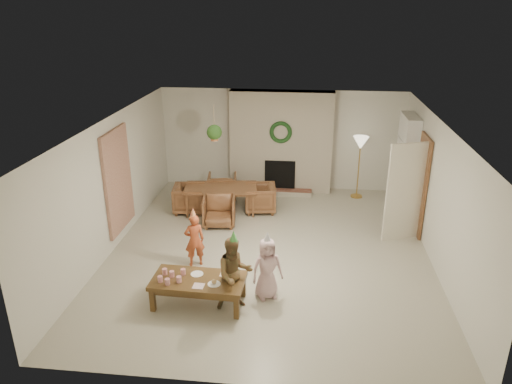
# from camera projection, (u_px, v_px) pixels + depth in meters

# --- Properties ---
(floor) EXTENTS (7.00, 7.00, 0.00)m
(floor) POSITION_uv_depth(u_px,v_px,m) (269.00, 251.00, 9.23)
(floor) COLOR #B7B29E
(floor) RESTS_ON ground
(ceiling) EXTENTS (7.00, 7.00, 0.00)m
(ceiling) POSITION_uv_depth(u_px,v_px,m) (271.00, 123.00, 8.31)
(ceiling) COLOR white
(ceiling) RESTS_ON wall_back
(wall_back) EXTENTS (7.00, 0.00, 7.00)m
(wall_back) POSITION_uv_depth(u_px,v_px,m) (282.00, 140.00, 12.01)
(wall_back) COLOR silver
(wall_back) RESTS_ON floor
(wall_front) EXTENTS (7.00, 0.00, 7.00)m
(wall_front) POSITION_uv_depth(u_px,v_px,m) (245.00, 301.00, 5.54)
(wall_front) COLOR silver
(wall_front) RESTS_ON floor
(wall_left) EXTENTS (0.00, 7.00, 7.00)m
(wall_left) POSITION_uv_depth(u_px,v_px,m) (112.00, 184.00, 9.08)
(wall_left) COLOR silver
(wall_left) RESTS_ON floor
(wall_right) EXTENTS (0.00, 7.00, 7.00)m
(wall_right) POSITION_uv_depth(u_px,v_px,m) (439.00, 197.00, 8.47)
(wall_right) COLOR silver
(wall_right) RESTS_ON floor
(fireplace_mass) EXTENTS (2.50, 0.40, 2.50)m
(fireplace_mass) POSITION_uv_depth(u_px,v_px,m) (281.00, 142.00, 11.82)
(fireplace_mass) COLOR #511C15
(fireplace_mass) RESTS_ON floor
(fireplace_hearth) EXTENTS (1.60, 0.30, 0.12)m
(fireplace_hearth) POSITION_uv_depth(u_px,v_px,m) (279.00, 192.00, 11.94)
(fireplace_hearth) COLOR maroon
(fireplace_hearth) RESTS_ON floor
(fireplace_firebox) EXTENTS (0.75, 0.12, 0.75)m
(fireplace_firebox) POSITION_uv_depth(u_px,v_px,m) (280.00, 175.00, 11.95)
(fireplace_firebox) COLOR black
(fireplace_firebox) RESTS_ON floor
(fireplace_wreath) EXTENTS (0.54, 0.10, 0.54)m
(fireplace_wreath) POSITION_uv_depth(u_px,v_px,m) (281.00, 132.00, 11.50)
(fireplace_wreath) COLOR #173E19
(fireplace_wreath) RESTS_ON fireplace_mass
(floor_lamp_base) EXTENTS (0.28, 0.28, 0.03)m
(floor_lamp_base) POSITION_uv_depth(u_px,v_px,m) (356.00, 196.00, 11.81)
(floor_lamp_base) COLOR gold
(floor_lamp_base) RESTS_ON floor
(floor_lamp_post) EXTENTS (0.03, 0.03, 1.37)m
(floor_lamp_post) POSITION_uv_depth(u_px,v_px,m) (359.00, 169.00, 11.55)
(floor_lamp_post) COLOR gold
(floor_lamp_post) RESTS_ON floor
(floor_lamp_shade) EXTENTS (0.37, 0.37, 0.30)m
(floor_lamp_shade) POSITION_uv_depth(u_px,v_px,m) (361.00, 143.00, 11.31)
(floor_lamp_shade) COLOR beige
(floor_lamp_shade) RESTS_ON floor_lamp_post
(bookshelf_carcass) EXTENTS (0.30, 1.00, 2.20)m
(bookshelf_carcass) POSITION_uv_depth(u_px,v_px,m) (406.00, 164.00, 10.66)
(bookshelf_carcass) COLOR white
(bookshelf_carcass) RESTS_ON floor
(bookshelf_shelf_a) EXTENTS (0.30, 0.92, 0.03)m
(bookshelf_shelf_a) POSITION_uv_depth(u_px,v_px,m) (402.00, 191.00, 10.90)
(bookshelf_shelf_a) COLOR white
(bookshelf_shelf_a) RESTS_ON bookshelf_carcass
(bookshelf_shelf_b) EXTENTS (0.30, 0.92, 0.03)m
(bookshelf_shelf_b) POSITION_uv_depth(u_px,v_px,m) (404.00, 175.00, 10.76)
(bookshelf_shelf_b) COLOR white
(bookshelf_shelf_b) RESTS_ON bookshelf_carcass
(bookshelf_shelf_c) EXTENTS (0.30, 0.92, 0.03)m
(bookshelf_shelf_c) POSITION_uv_depth(u_px,v_px,m) (406.00, 158.00, 10.61)
(bookshelf_shelf_c) COLOR white
(bookshelf_shelf_c) RESTS_ON bookshelf_carcass
(bookshelf_shelf_d) EXTENTS (0.30, 0.92, 0.03)m
(bookshelf_shelf_d) POSITION_uv_depth(u_px,v_px,m) (408.00, 140.00, 10.46)
(bookshelf_shelf_d) COLOR white
(bookshelf_shelf_d) RESTS_ON bookshelf_carcass
(books_row_lower) EXTENTS (0.20, 0.40, 0.24)m
(books_row_lower) POSITION_uv_depth(u_px,v_px,m) (402.00, 188.00, 10.72)
(books_row_lower) COLOR maroon
(books_row_lower) RESTS_ON bookshelf_shelf_a
(books_row_mid) EXTENTS (0.20, 0.44, 0.24)m
(books_row_mid) POSITION_uv_depth(u_px,v_px,m) (403.00, 168.00, 10.75)
(books_row_mid) COLOR #225A7F
(books_row_mid) RESTS_ON bookshelf_shelf_b
(books_row_upper) EXTENTS (0.20, 0.36, 0.22)m
(books_row_upper) POSITION_uv_depth(u_px,v_px,m) (406.00, 154.00, 10.47)
(books_row_upper) COLOR gold
(books_row_upper) RESTS_ON bookshelf_shelf_c
(door_frame) EXTENTS (0.05, 0.86, 2.04)m
(door_frame) POSITION_uv_depth(u_px,v_px,m) (421.00, 185.00, 9.66)
(door_frame) COLOR brown
(door_frame) RESTS_ON floor
(door_leaf) EXTENTS (0.77, 0.32, 2.00)m
(door_leaf) POSITION_uv_depth(u_px,v_px,m) (405.00, 192.00, 9.36)
(door_leaf) COLOR beige
(door_leaf) RESTS_ON floor
(curtain_panel) EXTENTS (0.06, 1.20, 2.00)m
(curtain_panel) POSITION_uv_depth(u_px,v_px,m) (118.00, 181.00, 9.26)
(curtain_panel) COLOR tan
(curtain_panel) RESTS_ON wall_left
(dining_table) EXTENTS (1.72, 1.10, 0.57)m
(dining_table) POSITION_uv_depth(u_px,v_px,m) (221.00, 200.00, 10.89)
(dining_table) COLOR brown
(dining_table) RESTS_ON floor
(dining_chair_near) EXTENTS (0.75, 0.77, 0.63)m
(dining_chair_near) POSITION_uv_depth(u_px,v_px,m) (219.00, 211.00, 10.22)
(dining_chair_near) COLOR brown
(dining_chair_near) RESTS_ON floor
(dining_chair_far) EXTENTS (0.75, 0.77, 0.63)m
(dining_chair_far) POSITION_uv_depth(u_px,v_px,m) (222.00, 187.00, 11.54)
(dining_chair_far) COLOR brown
(dining_chair_far) RESTS_ON floor
(dining_chair_left) EXTENTS (0.77, 0.75, 0.63)m
(dining_chair_left) POSITION_uv_depth(u_px,v_px,m) (189.00, 199.00, 10.87)
(dining_chair_left) COLOR brown
(dining_chair_left) RESTS_ON floor
(dining_chair_right) EXTENTS (0.77, 0.75, 0.63)m
(dining_chair_right) POSITION_uv_depth(u_px,v_px,m) (260.00, 198.00, 10.89)
(dining_chair_right) COLOR brown
(dining_chair_right) RESTS_ON floor
(hanging_plant_cord) EXTENTS (0.01, 0.01, 0.70)m
(hanging_plant_cord) POSITION_uv_depth(u_px,v_px,m) (214.00, 121.00, 9.96)
(hanging_plant_cord) COLOR tan
(hanging_plant_cord) RESTS_ON ceiling
(hanging_plant_pot) EXTENTS (0.16, 0.16, 0.12)m
(hanging_plant_pot) POSITION_uv_depth(u_px,v_px,m) (215.00, 138.00, 10.09)
(hanging_plant_pot) COLOR #AC6237
(hanging_plant_pot) RESTS_ON hanging_plant_cord
(hanging_plant_foliage) EXTENTS (0.32, 0.32, 0.32)m
(hanging_plant_foliage) POSITION_uv_depth(u_px,v_px,m) (214.00, 132.00, 10.05)
(hanging_plant_foliage) COLOR #1F4316
(hanging_plant_foliage) RESTS_ON hanging_plant_pot
(coffee_table_top) EXTENTS (1.47, 0.78, 0.07)m
(coffee_table_top) POSITION_uv_depth(u_px,v_px,m) (198.00, 281.00, 7.48)
(coffee_table_top) COLOR brown
(coffee_table_top) RESTS_ON floor
(coffee_table_apron) EXTENTS (1.36, 0.66, 0.09)m
(coffee_table_apron) POSITION_uv_depth(u_px,v_px,m) (199.00, 285.00, 7.51)
(coffee_table_apron) COLOR brown
(coffee_table_apron) RESTS_ON floor
(coffee_leg_fl) EXTENTS (0.08, 0.08, 0.38)m
(coffee_leg_fl) POSITION_uv_depth(u_px,v_px,m) (153.00, 300.00, 7.38)
(coffee_leg_fl) COLOR brown
(coffee_leg_fl) RESTS_ON floor
(coffee_leg_fr) EXTENTS (0.08, 0.08, 0.38)m
(coffee_leg_fr) POSITION_uv_depth(u_px,v_px,m) (237.00, 307.00, 7.21)
(coffee_leg_fr) COLOR brown
(coffee_leg_fr) RESTS_ON floor
(coffee_leg_bl) EXTENTS (0.08, 0.08, 0.38)m
(coffee_leg_bl) POSITION_uv_depth(u_px,v_px,m) (165.00, 280.00, 7.93)
(coffee_leg_bl) COLOR brown
(coffee_leg_bl) RESTS_ON floor
(coffee_leg_br) EXTENTS (0.08, 0.08, 0.38)m
(coffee_leg_br) POSITION_uv_depth(u_px,v_px,m) (243.00, 286.00, 7.75)
(coffee_leg_br) COLOR brown
(coffee_leg_br) RESTS_ON floor
(cup_a) EXTENTS (0.08, 0.08, 0.10)m
(cup_a) POSITION_uv_depth(u_px,v_px,m) (160.00, 279.00, 7.37)
(cup_a) COLOR white
(cup_a) RESTS_ON coffee_table_top
(cup_b) EXTENTS (0.08, 0.08, 0.10)m
(cup_b) POSITION_uv_depth(u_px,v_px,m) (165.00, 272.00, 7.58)
(cup_b) COLOR white
(cup_b) RESTS_ON coffee_table_top
(cup_c) EXTENTS (0.08, 0.08, 0.10)m
(cup_c) POSITION_uv_depth(u_px,v_px,m) (167.00, 282.00, 7.31)
(cup_c) COLOR white
(cup_c) RESTS_ON coffee_table_top
(cup_d) EXTENTS (0.08, 0.08, 0.10)m
(cup_d) POSITION_uv_depth(u_px,v_px,m) (172.00, 274.00, 7.51)
(cup_d) COLOR white
(cup_d) RESTS_ON coffee_table_top
(cup_e) EXTENTS (0.08, 0.08, 0.10)m
(cup_e) POSITION_uv_depth(u_px,v_px,m) (179.00, 279.00, 7.37)
(cup_e) COLOR white
(cup_e) RESTS_ON coffee_table_top
(cup_f) EXTENTS (0.08, 0.08, 0.10)m
(cup_f) POSITION_uv_depth(u_px,v_px,m) (183.00, 272.00, 7.57)
(cup_f) COLOR white
(cup_f) RESTS_ON coffee_table_top
(plate_a) EXTENTS (0.21, 0.21, 0.01)m
(plate_a) POSITION_uv_depth(u_px,v_px,m) (197.00, 274.00, 7.60)
(plate_a) COLOR white
(plate_a) RESTS_ON coffee_table_top
(plate_b) EXTENTS (0.21, 0.21, 0.01)m
(plate_b) POSITION_uv_depth(u_px,v_px,m) (214.00, 284.00, 7.33)
(plate_b) COLOR white
(plate_b) RESTS_ON coffee_table_top
(plate_c) EXTENTS (0.21, 0.21, 0.01)m
(plate_c) POSITION_uv_depth(u_px,v_px,m) (231.00, 277.00, 7.50)
(plate_c) COLOR white
(plate_c) RESTS_ON coffee_table_top
(food_scoop) EXTENTS (0.08, 0.08, 0.08)m
(food_scoop) POSITION_uv_depth(u_px,v_px,m) (214.00, 282.00, 7.31)
(food_scoop) COLOR tan
(food_scoop) RESTS_ON plate_b
(napkin_left) EXTENTS (0.17, 0.17, 0.01)m
(napkin_left) POSITION_uv_depth(u_px,v_px,m) (198.00, 286.00, 7.28)
(napkin_left) COLOR #ECAEBC
(napkin_left) RESTS_ON coffee_table_top
(napkin_right) EXTENTS (0.17, 0.17, 0.01)m
(napkin_right) POSITION_uv_depth(u_px,v_px,m) (225.00, 274.00, 7.60)
(napkin_right) COLOR #ECAEBC
(napkin_right) RESTS_ON coffee_table_top
(child_red) EXTENTS (0.43, 0.36, 0.99)m
(child_red) POSITION_uv_depth(u_px,v_px,m) (194.00, 240.00, 8.58)
(child_red) COLOR #B14926
(child_red) RESTS_ON floor
(party_hat_red) EXTENTS (0.14, 0.14, 0.19)m
(party_hat_red) POSITION_uv_depth(u_px,v_px,m) (193.00, 213.00, 8.38)
(party_hat_red) COLOR gold
(party_hat_red) RESTS_ON child_red
(child_plaid) EXTENTS (0.70, 0.63, 1.18)m
(child_plaid) POSITION_uv_depth(u_px,v_px,m) (234.00, 274.00, 7.34)
(child_plaid) COLOR brown
(child_plaid) RESTS_ON floor
(party_hat_plaid) EXTENTS (0.14, 0.14, 0.19)m
(party_hat_plaid) POSITION_uv_depth(u_px,v_px,m) (234.00, 236.00, 7.11)
(party_hat_plaid) COLOR green
(party_hat_plaid) RESTS_ON child_plaid
(child_pink) EXTENTS (0.59, 0.51, 1.03)m
(child_pink) POSITION_uv_depth(u_px,v_px,m) (267.00, 268.00, 7.63)
(child_pink) COLOR beige
(child_pink) RESTS_ON floor
(party_hat_pink) EXTENTS (0.16, 0.16, 0.19)m
(party_hat_pink) POSITION_uv_depth(u_px,v_px,m) (267.00, 237.00, 7.42)
(party_hat_pink) COLOR silver
(party_hat_pink) RESTS_ON child_pink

